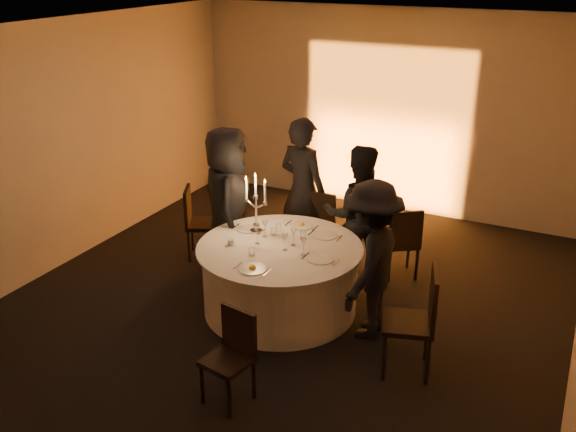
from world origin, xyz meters
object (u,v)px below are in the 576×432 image
at_px(guest_right, 371,260).
at_px(banquet_table, 280,278).
at_px(chair_back_right, 402,239).
at_px(guest_back_right, 358,215).
at_px(guest_left, 228,203).
at_px(chair_front, 232,351).
at_px(chair_back_left, 323,221).
at_px(chair_left, 197,219).
at_px(chair_right, 418,316).
at_px(coffee_cup, 231,242).
at_px(candelabra, 256,212).
at_px(guest_back_left, 303,190).

bearing_deg(guest_right, banquet_table, -91.71).
height_order(chair_back_right, guest_back_right, guest_back_right).
bearing_deg(guest_left, guest_right, -133.33).
relative_size(chair_front, guest_back_right, 0.51).
xyz_separation_m(chair_back_left, chair_front, (0.38, -2.86, -0.07)).
xyz_separation_m(chair_left, chair_right, (3.23, -1.18, 0.07)).
xyz_separation_m(chair_right, chair_front, (-1.34, -1.09, -0.12)).
relative_size(chair_left, coffee_cup, 8.54).
bearing_deg(candelabra, chair_front, -67.60).
relative_size(guest_right, coffee_cup, 15.24).
distance_m(chair_front, guest_right, 1.72).
height_order(guest_left, guest_back_left, guest_back_left).
distance_m(chair_left, guest_back_left, 1.42).
bearing_deg(guest_right, chair_back_right, -178.42).
bearing_deg(chair_left, guest_back_right, -108.31).
distance_m(chair_back_right, guest_left, 2.14).
xyz_separation_m(chair_back_left, coffee_cup, (-0.43, -1.51, 0.25)).
relative_size(banquet_table, chair_left, 1.92).
height_order(chair_back_right, chair_front, chair_back_right).
height_order(banquet_table, coffee_cup, coffee_cup).
height_order(chair_back_left, guest_back_right, guest_back_right).
distance_m(chair_left, chair_front, 2.95).
bearing_deg(chair_back_left, guest_back_left, 10.49).
bearing_deg(guest_left, chair_front, -176.60).
xyz_separation_m(banquet_table, chair_right, (1.66, -0.45, 0.22)).
distance_m(chair_right, guest_back_left, 2.65).
bearing_deg(guest_back_right, chair_right, 102.57).
relative_size(chair_back_right, guest_back_left, 0.49).
distance_m(chair_left, chair_back_left, 1.62).
height_order(chair_front, coffee_cup, chair_front).
bearing_deg(guest_right, chair_back_left, -141.52).
relative_size(chair_back_left, guest_right, 0.58).
bearing_deg(chair_front, guest_right, 75.49).
bearing_deg(chair_left, coffee_cup, -157.76).
relative_size(banquet_table, candelabra, 2.55).
distance_m(chair_back_left, guest_back_right, 0.68).
bearing_deg(chair_left, guest_left, -136.44).
height_order(chair_back_right, guest_back_left, guest_back_left).
distance_m(guest_left, coffee_cup, 0.86).
bearing_deg(banquet_table, guest_back_right, 64.74).
bearing_deg(guest_right, guest_left, -105.82).
xyz_separation_m(coffee_cup, candelabra, (0.08, 0.43, 0.22)).
bearing_deg(guest_back_left, candelabra, 99.49).
relative_size(chair_left, guest_right, 0.56).
bearing_deg(guest_left, chair_back_right, -95.80).
bearing_deg(candelabra, chair_back_left, 71.87).
distance_m(guest_back_left, guest_back_right, 0.86).
height_order(chair_back_left, candelabra, candelabra).
height_order(chair_right, guest_left, guest_left).
relative_size(chair_right, guest_left, 0.57).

